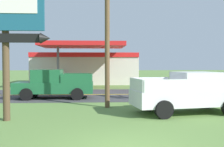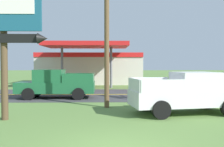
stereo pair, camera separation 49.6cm
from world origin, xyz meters
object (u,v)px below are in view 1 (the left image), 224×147
(pickup_white_parked_on_lawn, at_px, (188,93))
(pickup_green_on_road, at_px, (53,84))
(motel_sign, at_px, (6,20))
(utility_pole, at_px, (107,23))
(gas_station, at_px, (86,67))

(pickup_white_parked_on_lawn, relative_size, pickup_green_on_road, 1.05)
(motel_sign, height_order, utility_pole, utility_pole)
(motel_sign, distance_m, gas_station, 20.65)
(motel_sign, distance_m, pickup_green_on_road, 7.68)
(utility_pole, relative_size, pickup_white_parked_on_lawn, 1.56)
(utility_pole, bearing_deg, motel_sign, -143.14)
(pickup_green_on_road, bearing_deg, motel_sign, -95.78)
(gas_station, bearing_deg, pickup_white_parked_on_lawn, -73.21)
(pickup_green_on_road, bearing_deg, utility_pole, -47.36)
(utility_pole, distance_m, gas_station, 17.56)
(pickup_green_on_road, bearing_deg, pickup_white_parked_on_lawn, -37.63)
(pickup_white_parked_on_lawn, bearing_deg, pickup_green_on_road, 142.37)
(utility_pole, height_order, pickup_white_parked_on_lawn, utility_pole)
(utility_pole, bearing_deg, pickup_white_parked_on_lawn, -25.64)
(utility_pole, relative_size, pickup_green_on_road, 1.63)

